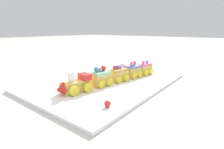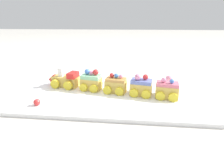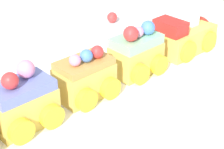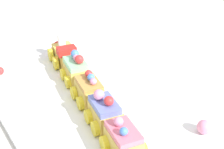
{
  "view_description": "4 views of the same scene",
  "coord_description": "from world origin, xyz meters",
  "px_view_note": "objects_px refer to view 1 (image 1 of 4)",
  "views": [
    {
      "loc": [
        0.57,
        0.48,
        0.23
      ],
      "look_at": [
        -0.03,
        0.0,
        0.03
      ],
      "focal_mm": 28.0,
      "sensor_mm": 36.0,
      "label": 1
    },
    {
      "loc": [
        -0.08,
        0.65,
        0.27
      ],
      "look_at": [
        -0.01,
        0.01,
        0.07
      ],
      "focal_mm": 28.0,
      "sensor_mm": 36.0,
      "label": 2
    },
    {
      "loc": [
        -0.35,
        -0.24,
        0.28
      ],
      "look_at": [
        -0.01,
        0.01,
        0.05
      ],
      "focal_mm": 60.0,
      "sensor_mm": 36.0,
      "label": 3
    },
    {
      "loc": [
        -0.55,
        0.32,
        0.42
      ],
      "look_at": [
        -0.01,
        -0.03,
        0.05
      ],
      "focal_mm": 50.0,
      "sensor_mm": 36.0,
      "label": 4
    }
  ],
  "objects_px": {
    "cake_train_locomotive": "(75,86)",
    "cake_car_caramel": "(118,75)",
    "gumball_red": "(108,104)",
    "gumball_pink": "(122,66)",
    "cake_car_mint": "(101,78)",
    "cake_car_blueberry": "(133,71)",
    "cake_car_strawberry": "(144,69)"
  },
  "relations": [
    {
      "from": "cake_car_mint",
      "to": "cake_car_caramel",
      "type": "relative_size",
      "value": 1.0
    },
    {
      "from": "cake_car_blueberry",
      "to": "cake_car_strawberry",
      "type": "xyz_separation_m",
      "value": [
        -0.09,
        0.02,
        -0.0
      ]
    },
    {
      "from": "cake_train_locomotive",
      "to": "cake_car_caramel",
      "type": "distance_m",
      "value": 0.22
    },
    {
      "from": "cake_car_strawberry",
      "to": "gumball_red",
      "type": "xyz_separation_m",
      "value": [
        0.42,
        0.1,
        -0.02
      ]
    },
    {
      "from": "cake_train_locomotive",
      "to": "gumball_pink",
      "type": "bearing_deg",
      "value": -157.63
    },
    {
      "from": "cake_car_mint",
      "to": "gumball_pink",
      "type": "height_order",
      "value": "cake_car_mint"
    },
    {
      "from": "cake_car_blueberry",
      "to": "gumball_red",
      "type": "bearing_deg",
      "value": 29.67
    },
    {
      "from": "cake_car_blueberry",
      "to": "gumball_pink",
      "type": "xyz_separation_m",
      "value": [
        -0.13,
        -0.15,
        -0.01
      ]
    },
    {
      "from": "cake_car_blueberry",
      "to": "gumball_red",
      "type": "xyz_separation_m",
      "value": [
        0.33,
        0.12,
        -0.02
      ]
    },
    {
      "from": "cake_car_blueberry",
      "to": "gumball_pink",
      "type": "height_order",
      "value": "cake_car_blueberry"
    },
    {
      "from": "gumball_pink",
      "to": "gumball_red",
      "type": "bearing_deg",
      "value": 30.09
    },
    {
      "from": "gumball_red",
      "to": "gumball_pink",
      "type": "distance_m",
      "value": 0.53
    },
    {
      "from": "cake_car_caramel",
      "to": "gumball_pink",
      "type": "bearing_deg",
      "value": -138.86
    },
    {
      "from": "cake_car_mint",
      "to": "cake_car_blueberry",
      "type": "bearing_deg",
      "value": 179.81
    },
    {
      "from": "cake_train_locomotive",
      "to": "cake_car_strawberry",
      "type": "relative_size",
      "value": 1.67
    },
    {
      "from": "cake_car_caramel",
      "to": "cake_car_blueberry",
      "type": "relative_size",
      "value": 1.0
    },
    {
      "from": "cake_car_caramel",
      "to": "cake_train_locomotive",
      "type": "bearing_deg",
      "value": 0.09
    },
    {
      "from": "cake_train_locomotive",
      "to": "cake_car_mint",
      "type": "height_order",
      "value": "cake_car_mint"
    },
    {
      "from": "cake_car_mint",
      "to": "cake_car_caramel",
      "type": "xyz_separation_m",
      "value": [
        -0.1,
        0.02,
        -0.0
      ]
    },
    {
      "from": "cake_train_locomotive",
      "to": "cake_car_strawberry",
      "type": "height_order",
      "value": "cake_train_locomotive"
    },
    {
      "from": "cake_car_mint",
      "to": "cake_car_strawberry",
      "type": "height_order",
      "value": "cake_car_mint"
    },
    {
      "from": "cake_car_mint",
      "to": "gumball_pink",
      "type": "relative_size",
      "value": 2.8
    },
    {
      "from": "gumball_red",
      "to": "cake_car_caramel",
      "type": "bearing_deg",
      "value": -150.72
    },
    {
      "from": "cake_train_locomotive",
      "to": "gumball_pink",
      "type": "distance_m",
      "value": 0.45
    },
    {
      "from": "cake_train_locomotive",
      "to": "gumball_red",
      "type": "xyz_separation_m",
      "value": [
        0.02,
        0.17,
        -0.01
      ]
    },
    {
      "from": "cake_train_locomotive",
      "to": "cake_car_mint",
      "type": "xyz_separation_m",
      "value": [
        -0.12,
        0.02,
        0.01
      ]
    },
    {
      "from": "cake_car_caramel",
      "to": "gumball_red",
      "type": "distance_m",
      "value": 0.27
    },
    {
      "from": "cake_train_locomotive",
      "to": "cake_car_strawberry",
      "type": "bearing_deg",
      "value": 179.97
    },
    {
      "from": "cake_car_mint",
      "to": "cake_train_locomotive",
      "type": "bearing_deg",
      "value": 0.21
    },
    {
      "from": "cake_car_blueberry",
      "to": "cake_car_strawberry",
      "type": "relative_size",
      "value": 1.0
    },
    {
      "from": "cake_car_caramel",
      "to": "cake_car_mint",
      "type": "bearing_deg",
      "value": -0.07
    },
    {
      "from": "cake_car_strawberry",
      "to": "cake_car_caramel",
      "type": "bearing_deg",
      "value": -0.16
    }
  ]
}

